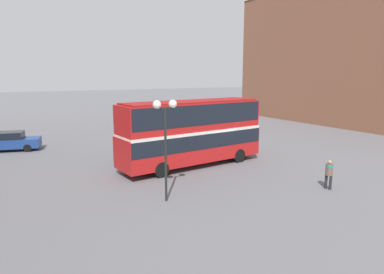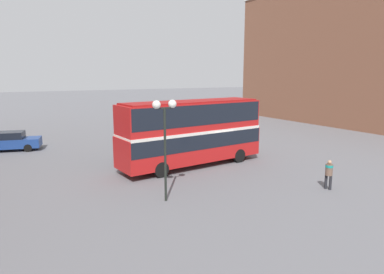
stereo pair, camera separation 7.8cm
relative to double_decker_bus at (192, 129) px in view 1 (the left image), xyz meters
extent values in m
plane|color=slate|center=(1.50, -0.01, -2.59)|extent=(240.00, 240.00, 0.00)
cube|color=brown|center=(28.76, 6.48, 6.15)|extent=(10.80, 36.19, 17.48)
cube|color=red|center=(0.00, 0.00, -1.16)|extent=(10.66, 3.56, 2.03)
cube|color=red|center=(0.00, 0.00, 0.85)|extent=(10.49, 3.47, 1.98)
cube|color=black|center=(0.00, 0.00, -0.70)|extent=(10.56, 3.58, 1.00)
cube|color=black|center=(0.00, 0.00, 1.09)|extent=(10.34, 3.48, 1.35)
cube|color=silver|center=(0.00, 0.00, -0.11)|extent=(10.56, 3.58, 0.20)
cube|color=maroon|center=(0.00, 0.00, 1.89)|extent=(10.01, 3.25, 0.10)
cylinder|color=black|center=(3.22, 1.47, -2.10)|extent=(1.01, 0.39, 0.99)
cylinder|color=black|center=(3.44, -0.82, -2.10)|extent=(1.01, 0.39, 0.99)
cylinder|color=black|center=(-3.23, 0.84, -2.10)|extent=(1.01, 0.39, 0.99)
cylinder|color=black|center=(-3.01, -1.45, -2.10)|extent=(1.01, 0.39, 0.99)
cylinder|color=#232328|center=(4.17, -8.17, -2.19)|extent=(0.15, 0.15, 0.80)
cylinder|color=#232328|center=(4.10, -7.93, -2.19)|extent=(0.15, 0.15, 0.80)
cylinder|color=brown|center=(4.14, -8.05, -1.47)|extent=(0.47, 0.47, 0.63)
cylinder|color=teal|center=(4.14, -8.05, -1.27)|extent=(0.50, 0.50, 0.14)
sphere|color=tan|center=(4.14, -8.05, -1.04)|extent=(0.22, 0.22, 0.22)
cube|color=navy|center=(-10.80, 11.64, -1.95)|extent=(4.86, 2.90, 0.75)
cube|color=black|center=(-10.97, 11.68, -1.29)|extent=(2.70, 2.18, 0.58)
cylinder|color=black|center=(-9.23, 12.08, -2.28)|extent=(0.66, 0.37, 0.63)
cylinder|color=black|center=(-9.64, 10.49, -2.28)|extent=(0.66, 0.37, 0.63)
cylinder|color=black|center=(-4.47, -5.23, -0.23)|extent=(0.12, 0.12, 4.73)
cylinder|color=black|center=(-4.47, -5.23, 2.09)|extent=(0.84, 0.06, 0.06)
sphere|color=white|center=(-4.89, -5.23, 2.28)|extent=(0.41, 0.41, 0.41)
sphere|color=white|center=(-4.05, -5.23, 2.28)|extent=(0.41, 0.41, 0.41)
camera|label=1|loc=(-11.44, -20.14, 3.69)|focal=32.00mm
camera|label=2|loc=(-11.37, -20.18, 3.69)|focal=32.00mm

